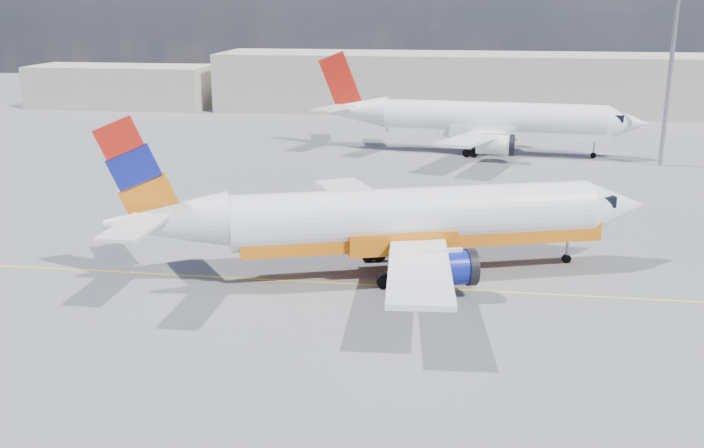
# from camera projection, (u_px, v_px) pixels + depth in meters

# --- Properties ---
(ground) EXTENTS (240.00, 240.00, 0.00)m
(ground) POSITION_uv_depth(u_px,v_px,m) (356.00, 305.00, 41.00)
(ground) COLOR slate
(ground) RESTS_ON ground
(taxi_line) EXTENTS (70.00, 0.15, 0.01)m
(taxi_line) POSITION_uv_depth(u_px,v_px,m) (363.00, 285.00, 43.85)
(taxi_line) COLOR yellow
(taxi_line) RESTS_ON ground
(terminal_main) EXTENTS (70.00, 14.00, 8.00)m
(terminal_main) POSITION_uv_depth(u_px,v_px,m) (466.00, 83.00, 110.48)
(terminal_main) COLOR #B5AE9C
(terminal_main) RESTS_ON ground
(terminal_annex) EXTENTS (26.00, 10.00, 6.00)m
(terminal_annex) POSITION_uv_depth(u_px,v_px,m) (122.00, 86.00, 114.93)
(terminal_annex) COLOR #B5AE9C
(terminal_annex) RESTS_ON ground
(main_jet) EXTENTS (31.81, 24.16, 9.66)m
(main_jet) POSITION_uv_depth(u_px,v_px,m) (397.00, 220.00, 44.82)
(main_jet) COLOR white
(main_jet) RESTS_ON ground
(second_jet) EXTENTS (33.56, 26.46, 10.17)m
(second_jet) POSITION_uv_depth(u_px,v_px,m) (483.00, 121.00, 80.12)
(second_jet) COLOR white
(second_jet) RESTS_ON ground
(traffic_cone) EXTENTS (0.37, 0.37, 0.52)m
(traffic_cone) POSITION_uv_depth(u_px,v_px,m) (413.00, 291.00, 42.20)
(traffic_cone) COLOR white
(traffic_cone) RESTS_ON ground
(floodlight_mast) EXTENTS (1.43, 1.43, 19.58)m
(floodlight_mast) POSITION_uv_depth(u_px,v_px,m) (674.00, 40.00, 71.78)
(floodlight_mast) COLOR gray
(floodlight_mast) RESTS_ON ground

